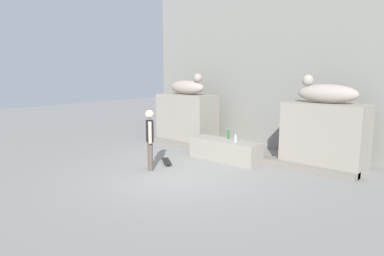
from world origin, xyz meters
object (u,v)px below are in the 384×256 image
object	(u,v)px
skateboard	(167,161)
skater	(150,137)
statue_reclining_left	(188,87)
bottle_clear	(236,139)
bottle_green	(228,135)
statue_reclining_right	(326,93)

from	to	relation	value
skateboard	skater	bearing A→B (deg)	-43.71
statue_reclining_left	bottle_clear	distance (m)	3.50
skateboard	bottle_green	world-z (taller)	bottle_green
skater	bottle_green	world-z (taller)	skater
skater	skateboard	bearing A→B (deg)	139.08
statue_reclining_left	skater	world-z (taller)	statue_reclining_left
skateboard	bottle_green	xyz separation A→B (m)	(1.03, 1.68, 0.70)
skater	bottle_green	size ratio (longest dim) A/B	5.17
statue_reclining_right	bottle_green	size ratio (longest dim) A/B	5.13
statue_reclining_right	bottle_clear	xyz separation A→B (m)	(-2.13, -1.19, -1.39)
skater	bottle_green	bearing A→B (deg)	109.13
bottle_clear	skateboard	bearing A→B (deg)	-136.90
statue_reclining_left	skater	size ratio (longest dim) A/B	0.97
statue_reclining_right	bottle_clear	distance (m)	2.81
statue_reclining_right	skater	xyz separation A→B (m)	(-3.50, -3.33, -1.20)
statue_reclining_left	bottle_green	xyz separation A→B (m)	(2.52, -0.91, -1.36)
statue_reclining_right	bottle_green	xyz separation A→B (m)	(-2.59, -0.90, -1.36)
skater	skateboard	xyz separation A→B (m)	(-0.12, 0.75, -0.86)
skateboard	bottle_clear	xyz separation A→B (m)	(1.49, 1.40, 0.67)
statue_reclining_right	bottle_clear	size ratio (longest dim) A/B	6.47
statue_reclining_left	bottle_clear	world-z (taller)	statue_reclining_left
skater	skateboard	size ratio (longest dim) A/B	2.20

